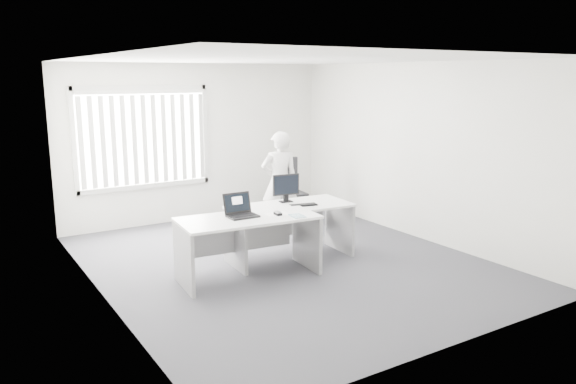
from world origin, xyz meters
TOP-DOWN VIEW (x-y plane):
  - ground at (0.00, 0.00)m, footprint 6.00×6.00m
  - wall_back at (0.00, 3.00)m, footprint 5.00×0.02m
  - wall_front at (0.00, -3.00)m, footprint 5.00×0.02m
  - wall_left at (-2.50, 0.00)m, footprint 0.02×6.00m
  - wall_right at (2.50, 0.00)m, footprint 0.02×6.00m
  - ceiling at (0.00, 0.00)m, footprint 5.00×6.00m
  - window at (-1.00, 2.96)m, footprint 2.32×0.06m
  - blinds at (-1.00, 2.90)m, footprint 2.20×0.10m
  - desk_near at (-0.71, -0.25)m, footprint 1.84×0.99m
  - desk_far at (0.15, 0.10)m, footprint 1.79×0.93m
  - office_chair at (1.29, 1.93)m, footprint 0.71×0.71m
  - person at (0.80, 1.45)m, footprint 0.71×0.57m
  - laptop at (-0.77, -0.22)m, footprint 0.39×0.34m
  - paper_sheet at (-0.32, -0.31)m, footprint 0.31×0.23m
  - mouse at (-0.34, -0.37)m, footprint 0.07×0.12m
  - booklet at (-0.16, -0.56)m, footprint 0.19×0.24m
  - keyboard at (0.28, -0.03)m, footprint 0.43×0.22m
  - monitor at (0.21, 0.31)m, footprint 0.42×0.18m

SIDE VIEW (x-z plane):
  - ground at x=0.00m, z-range 0.00..0.00m
  - office_chair at x=1.29m, z-range -0.21..0.92m
  - desk_far at x=0.15m, z-range 0.17..0.97m
  - desk_near at x=-0.71m, z-range 0.18..0.99m
  - keyboard at x=0.28m, z-range 0.79..0.81m
  - paper_sheet at x=-0.32m, z-range 0.81..0.81m
  - booklet at x=-0.16m, z-range 0.81..0.82m
  - mouse at x=-0.34m, z-range 0.81..0.86m
  - person at x=0.80m, z-range 0.00..1.69m
  - laptop at x=-0.77m, z-range 0.81..1.11m
  - monitor at x=0.21m, z-range 0.79..1.20m
  - wall_back at x=0.00m, z-range 0.00..2.80m
  - wall_front at x=0.00m, z-range 0.00..2.80m
  - wall_left at x=-2.50m, z-range 0.00..2.80m
  - wall_right at x=2.50m, z-range 0.00..2.80m
  - blinds at x=-1.00m, z-range 0.77..2.27m
  - window at x=-1.00m, z-range 0.67..2.43m
  - ceiling at x=0.00m, z-range 2.79..2.81m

